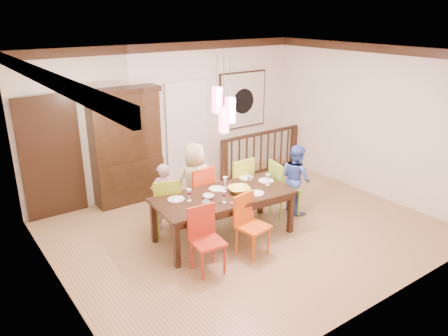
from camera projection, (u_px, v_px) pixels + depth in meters
floor at (247, 230)px, 7.36m from camera, size 6.00×6.00×0.00m
ceiling at (250, 53)px, 6.37m from camera, size 6.00×6.00×0.00m
wall_back at (171, 117)px, 8.77m from camera, size 6.00×0.00×6.00m
wall_left at (53, 191)px, 5.22m from camera, size 0.00×5.00×5.00m
wall_right at (369, 121)px, 8.50m from camera, size 0.00×5.00×5.00m
crown_molding at (250, 58)px, 6.39m from camera, size 6.00×5.00×0.16m
panel_door at (52, 159)px, 7.56m from camera, size 1.04×0.07×2.24m
white_doorway at (187, 134)px, 9.07m from camera, size 0.97×0.05×2.22m
painting at (243, 100)px, 9.68m from camera, size 1.25×0.06×1.25m
pendant_cluster at (224, 110)px, 6.41m from camera, size 0.27×0.21×1.14m
dining_table at (224, 199)px, 6.90m from camera, size 2.29×1.18×0.75m
chair_far_left at (166, 201)px, 7.12m from camera, size 0.55×0.55×0.97m
chair_far_mid at (197, 190)px, 7.48m from camera, size 0.50×0.50×1.02m
chair_far_right at (236, 180)px, 7.86m from camera, size 0.48×0.48×1.04m
chair_near_left at (208, 237)px, 6.02m from camera, size 0.46×0.46×0.94m
chair_near_mid at (253, 222)px, 6.45m from camera, size 0.48×0.48×0.93m
chair_end_right at (285, 184)px, 7.73m from camera, size 0.54×0.54×1.01m
china_hutch at (126, 146)px, 8.15m from camera, size 1.38×0.46×2.18m
balustrade at (261, 152)px, 9.74m from camera, size 2.15×0.12×0.96m
person_far_left at (163, 196)px, 7.23m from camera, size 0.45×0.32×1.15m
person_far_mid at (195, 183)px, 7.48m from camera, size 0.76×0.57×1.40m
person_end_right at (296, 178)px, 7.86m from camera, size 0.57×0.68×1.25m
serving_bowl at (239, 190)px, 6.95m from camera, size 0.45×0.45×0.08m
small_bowl at (208, 197)px, 6.72m from camera, size 0.22×0.22×0.06m
cup_left at (206, 203)px, 6.45m from camera, size 0.14×0.14×0.09m
cup_right at (250, 179)px, 7.39m from camera, size 0.11×0.11×0.09m
plate_far_left at (176, 199)px, 6.68m from camera, size 0.26×0.26×0.01m
plate_far_mid at (217, 189)px, 7.07m from camera, size 0.26×0.26×0.01m
plate_far_right at (246, 178)px, 7.54m from camera, size 0.26×0.26×0.01m
plate_near_left at (195, 212)px, 6.27m from camera, size 0.26×0.26×0.01m
plate_near_mid at (256, 193)px, 6.90m from camera, size 0.26×0.26×0.01m
plate_end_right at (266, 181)px, 7.41m from camera, size 0.26×0.26×0.01m
wine_glass_a at (189, 195)px, 6.62m from camera, size 0.08×0.08×0.19m
wine_glass_b at (225, 182)px, 7.10m from camera, size 0.08×0.08×0.19m
wine_glass_c at (224, 197)px, 6.56m from camera, size 0.08×0.08×0.19m
wine_glass_d at (268, 180)px, 7.21m from camera, size 0.08×0.08×0.19m
napkin at (238, 203)px, 6.55m from camera, size 0.18×0.14×0.01m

